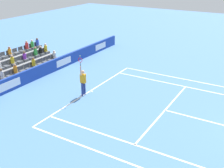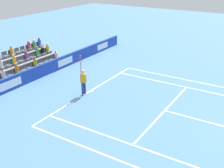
% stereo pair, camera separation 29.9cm
% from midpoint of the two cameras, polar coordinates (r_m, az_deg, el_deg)
% --- Properties ---
extents(line_baseline, '(10.97, 0.10, 0.01)m').
position_cam_midpoint_polar(line_baseline, '(19.55, -3.92, -1.38)').
color(line_baseline, white).
rests_on(line_baseline, ground).
extents(line_service, '(8.23, 0.10, 0.01)m').
position_cam_midpoint_polar(line_service, '(17.24, 11.20, -5.34)').
color(line_service, white).
rests_on(line_service, ground).
extents(line_centre_service, '(0.10, 6.40, 0.01)m').
position_cam_midpoint_polar(line_centre_service, '(16.60, 21.60, -7.84)').
color(line_centre_service, white).
rests_on(line_centre_service, ground).
extents(line_singles_sideline_left, '(0.10, 11.89, 0.01)m').
position_cam_midpoint_polar(line_singles_sideline_left, '(13.84, 6.63, -12.83)').
color(line_singles_sideline_left, white).
rests_on(line_singles_sideline_left, ground).
extents(line_singles_sideline_right, '(0.10, 11.89, 0.01)m').
position_cam_midpoint_polar(line_singles_sideline_right, '(20.70, 16.52, -0.90)').
color(line_singles_sideline_right, white).
rests_on(line_singles_sideline_right, ground).
extents(line_doubles_sideline_left, '(0.10, 11.89, 0.01)m').
position_cam_midpoint_polar(line_doubles_sideline_left, '(12.85, 3.88, -15.94)').
color(line_doubles_sideline_left, white).
rests_on(line_doubles_sideline_left, ground).
extents(line_doubles_sideline_right, '(0.10, 11.89, 0.01)m').
position_cam_midpoint_polar(line_doubles_sideline_right, '(21.93, 17.53, 0.34)').
color(line_doubles_sideline_right, white).
rests_on(line_doubles_sideline_right, ground).
extents(line_centre_mark, '(0.10, 0.20, 0.01)m').
position_cam_midpoint_polar(line_centre_mark, '(19.49, -3.68, -1.45)').
color(line_centre_mark, white).
rests_on(line_centre_mark, ground).
extents(sponsor_barrier, '(23.06, 0.22, 1.00)m').
position_cam_midpoint_polar(sponsor_barrier, '(22.33, -14.11, 2.52)').
color(sponsor_barrier, '#193899').
rests_on(sponsor_barrier, ground).
extents(tennis_player, '(0.53, 0.37, 2.85)m').
position_cam_midpoint_polar(tennis_player, '(18.60, -5.41, 0.56)').
color(tennis_player, navy).
rests_on(tennis_player, ground).
extents(stadium_stand, '(6.82, 2.85, 2.18)m').
position_cam_midpoint_polar(stadium_stand, '(23.96, -18.01, 3.64)').
color(stadium_stand, gray).
rests_on(stadium_stand, ground).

